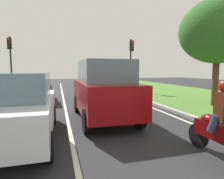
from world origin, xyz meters
The scene contains 11 objects.
ground_plane centered at (0.00, 14.00, 0.00)m, with size 60.00×60.00×0.00m, color #262628.
lane_line_center centered at (-0.70, 14.00, 0.00)m, with size 0.12×32.00×0.01m, color silver.
lane_line_right_edge centered at (3.60, 14.00, 0.00)m, with size 0.12×32.00×0.01m, color silver.
grass_verge_right centered at (8.50, 14.00, 0.03)m, with size 9.00×48.00×0.06m, color #47752D.
curb_right centered at (4.10, 14.00, 0.06)m, with size 0.24×48.00×0.12m, color #9E9B93.
car_suv_ahead centered at (0.67, 9.00, 1.17)m, with size 1.97×4.50×2.28m.
car_sedan_left_lane centered at (-2.06, 7.39, 0.92)m, with size 1.86×4.31×1.86m.
car_hatchback_far centered at (-2.24, 14.39, 0.88)m, with size 1.84×3.76×1.78m.
traffic_light_near_right centered at (5.18, 17.44, 3.16)m, with size 0.32×0.50×4.58m.
traffic_light_overhead_left centered at (-4.77, 19.49, 3.23)m, with size 0.32×0.50×4.70m.
tree_roadside_near centered at (6.92, 9.91, 3.90)m, with size 3.86×3.86×5.55m.
Camera 1 is at (-1.02, 1.87, 1.94)m, focal length 30.36 mm.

